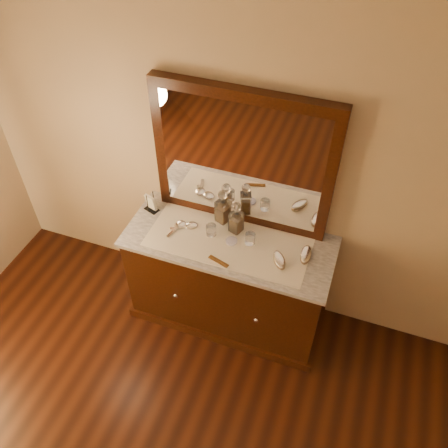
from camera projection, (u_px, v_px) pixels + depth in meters
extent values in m
plane|color=tan|center=(245.00, 150.00, 2.95)|extent=(4.50, 4.50, 0.00)
cube|color=black|center=(229.00, 281.00, 3.45)|extent=(1.40, 0.55, 0.82)
cube|color=black|center=(228.00, 310.00, 3.71)|extent=(1.46, 0.59, 0.08)
sphere|color=silver|center=(176.00, 296.00, 3.31)|extent=(0.04, 0.04, 0.04)
sphere|color=silver|center=(256.00, 320.00, 3.16)|extent=(0.04, 0.04, 0.04)
cube|color=white|center=(229.00, 242.00, 3.15)|extent=(1.44, 0.59, 0.03)
cube|color=black|center=(242.00, 161.00, 2.96)|extent=(1.20, 0.08, 1.00)
cube|color=white|center=(241.00, 164.00, 2.93)|extent=(1.06, 0.01, 0.86)
cube|color=white|center=(228.00, 242.00, 3.13)|extent=(1.10, 0.45, 0.00)
cylinder|color=white|center=(232.00, 241.00, 3.12)|extent=(0.10, 0.10, 0.01)
cube|color=brown|center=(219.00, 261.00, 3.00)|extent=(0.15, 0.07, 0.01)
cube|color=black|center=(152.00, 209.00, 3.36)|extent=(0.12, 0.09, 0.01)
cylinder|color=black|center=(148.00, 204.00, 3.29)|extent=(0.01, 0.01, 0.15)
cylinder|color=black|center=(154.00, 199.00, 3.32)|extent=(0.01, 0.01, 0.15)
cube|color=white|center=(151.00, 202.00, 3.31)|extent=(0.09, 0.06, 0.13)
cube|color=#8A5214|center=(223.00, 214.00, 3.24)|extent=(0.09, 0.09, 0.12)
cube|color=white|center=(223.00, 211.00, 3.22)|extent=(0.11, 0.11, 0.17)
cylinder|color=white|center=(223.00, 200.00, 3.15)|extent=(0.05, 0.05, 0.03)
sphere|color=white|center=(223.00, 195.00, 3.11)|extent=(0.09, 0.09, 0.07)
cube|color=#8A5214|center=(236.00, 225.00, 3.16)|extent=(0.08, 0.08, 0.11)
cube|color=white|center=(236.00, 222.00, 3.15)|extent=(0.10, 0.10, 0.16)
cylinder|color=white|center=(236.00, 212.00, 3.08)|extent=(0.04, 0.04, 0.03)
sphere|color=white|center=(237.00, 207.00, 3.05)|extent=(0.08, 0.08, 0.06)
ellipsoid|color=#987A5D|center=(279.00, 261.00, 2.99)|extent=(0.14, 0.17, 0.02)
ellipsoid|color=silver|center=(279.00, 259.00, 2.98)|extent=(0.14, 0.17, 0.02)
ellipsoid|color=#987A5D|center=(306.00, 256.00, 3.02)|extent=(0.08, 0.16, 0.02)
ellipsoid|color=silver|center=(306.00, 254.00, 3.01)|extent=(0.08, 0.16, 0.02)
ellipsoid|color=silver|center=(180.00, 225.00, 3.23)|extent=(0.09, 0.11, 0.02)
cube|color=silver|center=(173.00, 232.00, 3.19)|extent=(0.05, 0.12, 0.01)
ellipsoid|color=silver|center=(191.00, 225.00, 3.23)|extent=(0.12, 0.11, 0.02)
cube|color=silver|center=(179.00, 228.00, 3.22)|extent=(0.11, 0.08, 0.01)
cylinder|color=white|center=(250.00, 238.00, 3.10)|extent=(0.07, 0.07, 0.08)
cylinder|color=white|center=(211.00, 230.00, 3.15)|extent=(0.07, 0.07, 0.08)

